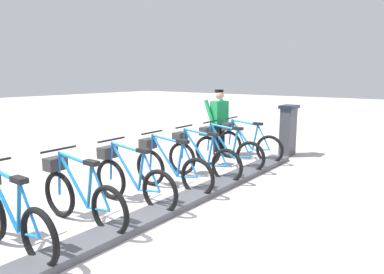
{
  "coord_description": "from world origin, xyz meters",
  "views": [
    {
      "loc": [
        -3.27,
        3.21,
        2.0
      ],
      "look_at": [
        0.5,
        -1.66,
        0.9
      ],
      "focal_mm": 32.15,
      "sensor_mm": 36.0,
      "label": 1
    }
  ],
  "objects_px": {
    "bike_docked_4": "(130,179)",
    "bike_docked_5": "(79,194)",
    "bike_docked_2": "(200,157)",
    "bike_docked_0": "(246,143)",
    "bike_docked_1": "(225,149)",
    "payment_kiosk": "(288,130)",
    "bike_docked_6": "(9,216)",
    "bike_docked_3": "(169,166)",
    "worker_near_rack": "(219,120)"
  },
  "relations": [
    {
      "from": "bike_docked_1",
      "to": "bike_docked_5",
      "type": "bearing_deg",
      "value": 90.0
    },
    {
      "from": "bike_docked_2",
      "to": "bike_docked_6",
      "type": "relative_size",
      "value": 1.0
    },
    {
      "from": "bike_docked_0",
      "to": "bike_docked_1",
      "type": "distance_m",
      "value": 0.91
    },
    {
      "from": "bike_docked_0",
      "to": "bike_docked_6",
      "type": "xyz_separation_m",
      "value": [
        0.0,
        5.49,
        0.0
      ]
    },
    {
      "from": "bike_docked_0",
      "to": "bike_docked_5",
      "type": "bearing_deg",
      "value": 90.0
    },
    {
      "from": "bike_docked_2",
      "to": "bike_docked_5",
      "type": "height_order",
      "value": "same"
    },
    {
      "from": "payment_kiosk",
      "to": "bike_docked_2",
      "type": "distance_m",
      "value": 3.01
    },
    {
      "from": "bike_docked_1",
      "to": "bike_docked_6",
      "type": "relative_size",
      "value": 1.0
    },
    {
      "from": "bike_docked_0",
      "to": "bike_docked_6",
      "type": "relative_size",
      "value": 1.0
    },
    {
      "from": "bike_docked_2",
      "to": "bike_docked_6",
      "type": "distance_m",
      "value": 3.66
    },
    {
      "from": "bike_docked_0",
      "to": "bike_docked_1",
      "type": "bearing_deg",
      "value": 90.0
    },
    {
      "from": "bike_docked_2",
      "to": "bike_docked_3",
      "type": "distance_m",
      "value": 0.91
    },
    {
      "from": "payment_kiosk",
      "to": "bike_docked_4",
      "type": "relative_size",
      "value": 0.74
    },
    {
      "from": "bike_docked_0",
      "to": "worker_near_rack",
      "type": "height_order",
      "value": "worker_near_rack"
    },
    {
      "from": "payment_kiosk",
      "to": "bike_docked_1",
      "type": "bearing_deg",
      "value": 74.3
    },
    {
      "from": "bike_docked_3",
      "to": "bike_docked_5",
      "type": "relative_size",
      "value": 1.0
    },
    {
      "from": "payment_kiosk",
      "to": "bike_docked_6",
      "type": "xyz_separation_m",
      "value": [
        0.57,
        6.61,
        -0.24
      ]
    },
    {
      "from": "bike_docked_1",
      "to": "bike_docked_2",
      "type": "distance_m",
      "value": 0.91
    },
    {
      "from": "bike_docked_0",
      "to": "bike_docked_3",
      "type": "distance_m",
      "value": 2.74
    },
    {
      "from": "bike_docked_6",
      "to": "bike_docked_0",
      "type": "bearing_deg",
      "value": -90.0
    },
    {
      "from": "payment_kiosk",
      "to": "bike_docked_3",
      "type": "height_order",
      "value": "payment_kiosk"
    },
    {
      "from": "payment_kiosk",
      "to": "bike_docked_0",
      "type": "xyz_separation_m",
      "value": [
        0.57,
        1.12,
        -0.24
      ]
    },
    {
      "from": "bike_docked_2",
      "to": "bike_docked_4",
      "type": "relative_size",
      "value": 1.0
    },
    {
      "from": "bike_docked_4",
      "to": "bike_docked_1",
      "type": "bearing_deg",
      "value": -90.0
    },
    {
      "from": "bike_docked_1",
      "to": "bike_docked_6",
      "type": "distance_m",
      "value": 4.57
    },
    {
      "from": "worker_near_rack",
      "to": "bike_docked_6",
      "type": "bearing_deg",
      "value": 98.51
    },
    {
      "from": "bike_docked_3",
      "to": "worker_near_rack",
      "type": "relative_size",
      "value": 1.04
    },
    {
      "from": "bike_docked_3",
      "to": "bike_docked_6",
      "type": "bearing_deg",
      "value": 90.0
    },
    {
      "from": "bike_docked_3",
      "to": "bike_docked_4",
      "type": "relative_size",
      "value": 1.0
    },
    {
      "from": "worker_near_rack",
      "to": "bike_docked_2",
      "type": "bearing_deg",
      "value": 113.44
    },
    {
      "from": "bike_docked_3",
      "to": "bike_docked_6",
      "type": "relative_size",
      "value": 1.0
    },
    {
      "from": "bike_docked_6",
      "to": "worker_near_rack",
      "type": "distance_m",
      "value": 5.67
    },
    {
      "from": "bike_docked_0",
      "to": "bike_docked_5",
      "type": "xyz_separation_m",
      "value": [
        0.0,
        4.57,
        0.0
      ]
    },
    {
      "from": "bike_docked_6",
      "to": "bike_docked_4",
      "type": "bearing_deg",
      "value": -90.0
    },
    {
      "from": "bike_docked_5",
      "to": "worker_near_rack",
      "type": "height_order",
      "value": "worker_near_rack"
    },
    {
      "from": "payment_kiosk",
      "to": "worker_near_rack",
      "type": "bearing_deg",
      "value": 35.99
    },
    {
      "from": "payment_kiosk",
      "to": "bike_docked_6",
      "type": "distance_m",
      "value": 6.64
    },
    {
      "from": "bike_docked_0",
      "to": "bike_docked_4",
      "type": "xyz_separation_m",
      "value": [
        0.0,
        3.66,
        0.0
      ]
    },
    {
      "from": "bike_docked_5",
      "to": "bike_docked_6",
      "type": "bearing_deg",
      "value": 90.0
    },
    {
      "from": "bike_docked_5",
      "to": "bike_docked_6",
      "type": "xyz_separation_m",
      "value": [
        0.0,
        0.91,
        0.0
      ]
    },
    {
      "from": "bike_docked_2",
      "to": "bike_docked_1",
      "type": "bearing_deg",
      "value": -90.0
    },
    {
      "from": "payment_kiosk",
      "to": "bike_docked_5",
      "type": "distance_m",
      "value": 5.73
    },
    {
      "from": "bike_docked_4",
      "to": "worker_near_rack",
      "type": "distance_m",
      "value": 3.88
    },
    {
      "from": "bike_docked_0",
      "to": "bike_docked_5",
      "type": "height_order",
      "value": "same"
    },
    {
      "from": "bike_docked_2",
      "to": "bike_docked_4",
      "type": "height_order",
      "value": "same"
    },
    {
      "from": "bike_docked_1",
      "to": "bike_docked_4",
      "type": "distance_m",
      "value": 2.74
    },
    {
      "from": "worker_near_rack",
      "to": "payment_kiosk",
      "type": "bearing_deg",
      "value": -144.01
    },
    {
      "from": "bike_docked_3",
      "to": "bike_docked_5",
      "type": "bearing_deg",
      "value": 90.0
    },
    {
      "from": "bike_docked_4",
      "to": "bike_docked_5",
      "type": "relative_size",
      "value": 1.0
    },
    {
      "from": "payment_kiosk",
      "to": "bike_docked_1",
      "type": "relative_size",
      "value": 0.74
    }
  ]
}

